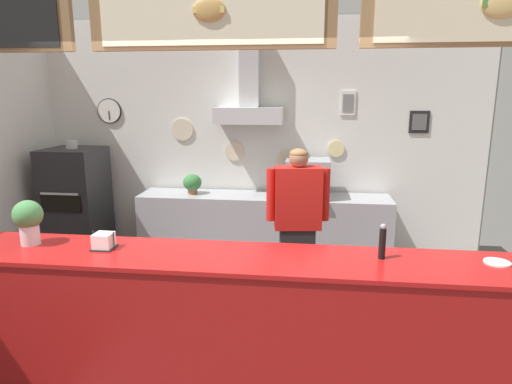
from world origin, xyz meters
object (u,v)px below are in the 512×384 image
Objects in this scene: pepper_grinder at (382,241)px; basil_vase at (28,220)px; potted_basil at (192,183)px; condiment_plate at (497,262)px; potted_sage at (278,184)px; pizza_oven at (77,206)px; napkin_holder at (104,241)px; espresso_machine at (307,179)px; shop_worker at (297,230)px.

basil_vase is at bearing -179.56° from pepper_grinder.
potted_basil is 1.56× the size of condiment_plate.
basil_vase is at bearing -121.61° from potted_sage.
napkin_holder is at bearing -57.20° from pizza_oven.
pepper_grinder is at bearing -71.27° from potted_sage.
napkin_holder is (-1.89, -0.04, -0.07)m from pepper_grinder.
espresso_machine is 2.80m from condiment_plate.
napkin_holder is at bearing -179.10° from condiment_plate.
napkin_holder is 0.96× the size of condiment_plate.
espresso_machine is 3.21m from basil_vase.
pizza_oven is 9.83× the size of condiment_plate.
pizza_oven is at bearing 150.61° from condiment_plate.
basil_vase reaches higher than napkin_holder.
napkin_holder is at bearing -1.99° from basil_vase.
pepper_grinder is at bearing -52.35° from potted_basil.
pizza_oven is 6.68× the size of pepper_grinder.
espresso_machine is (0.08, 1.31, 0.25)m from shop_worker.
shop_worker is 10.33× the size of condiment_plate.
pizza_oven reaches higher than potted_basil.
basil_vase reaches higher than pepper_grinder.
espresso_machine is at bearing -101.24° from shop_worker.
shop_worker reaches higher than napkin_holder.
basil_vase is at bearing -127.50° from espresso_machine.
potted_basil is 2.57m from napkin_holder.
potted_sage is 0.79× the size of basil_vase.
shop_worker is 1.79m from condiment_plate.
pepper_grinder is (0.58, -1.21, 0.33)m from shop_worker.
pepper_grinder reaches higher than napkin_holder.
napkin_holder is (-1.03, -2.60, 0.09)m from potted_sage.
pepper_grinder is at bearing 1.17° from napkin_holder.
basil_vase is (0.97, -2.35, 0.53)m from pizza_oven.
pizza_oven reaches higher than espresso_machine.
shop_worker reaches higher than basil_vase.
napkin_holder is at bearing -88.66° from potted_basil.
napkin_holder is (-1.39, -2.56, 0.01)m from espresso_machine.
basil_vase is (-1.87, -1.23, 0.39)m from shop_worker.
pizza_oven is 6.29× the size of potted_basil.
pizza_oven is 1.51m from potted_basil.
pizza_oven is at bearing -29.36° from shop_worker.
potted_sage is at bearing 174.22° from espresso_machine.
potted_sage is at bearing 1.50° from potted_basil.
espresso_machine reaches higher than potted_basil.
napkin_holder is (0.56, -0.02, -0.13)m from basil_vase.
potted_basil reaches higher than condiment_plate.
espresso_machine is at bearing 61.54° from napkin_holder.
shop_worker reaches higher than pizza_oven.
espresso_machine is 0.37m from potted_sage.
pepper_grinder reaches higher than condiment_plate.
potted_sage is at bearing 5.03° from pizza_oven.
shop_worker reaches higher than condiment_plate.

